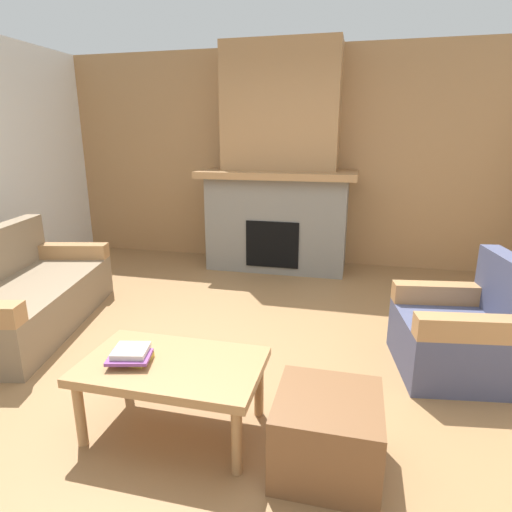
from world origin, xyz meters
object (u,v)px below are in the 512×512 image
at_px(armchair, 463,333).
at_px(couch, 21,296).
at_px(fireplace, 279,176).
at_px(ottoman, 327,433).
at_px(coffee_table, 172,371).

bearing_deg(armchair, couch, -178.26).
xyz_separation_m(fireplace, ottoman, (0.89, -3.39, -0.96)).
xyz_separation_m(armchair, coffee_table, (-1.73, -1.07, 0.08)).
bearing_deg(ottoman, couch, 158.93).
relative_size(armchair, coffee_table, 0.86).
xyz_separation_m(couch, coffee_table, (1.86, -0.96, 0.09)).
bearing_deg(coffee_table, fireplace, 90.39).
bearing_deg(fireplace, coffee_table, -89.61).
bearing_deg(armchair, ottoman, -126.41).
relative_size(coffee_table, ottoman, 1.92).
relative_size(couch, armchair, 2.25).
height_order(armchair, coffee_table, armchair).
distance_m(fireplace, couch, 3.10).
height_order(armchair, ottoman, armchair).
xyz_separation_m(couch, armchair, (3.59, 0.11, 0.01)).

